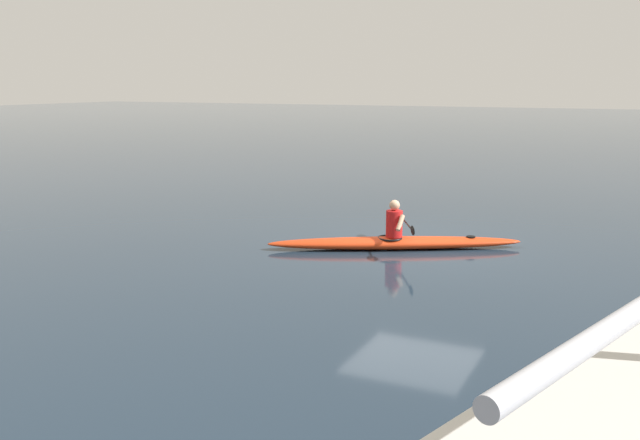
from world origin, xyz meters
TOP-DOWN VIEW (x-y plane):
  - ground_plane at (0.00, 0.00)m, footprint 160.00×160.00m
  - kayak at (0.32, 0.42)m, footprint 4.78×2.93m
  - kayaker at (0.32, 0.42)m, footprint 1.14×2.07m

SIDE VIEW (x-z plane):
  - ground_plane at x=0.00m, z-range 0.00..0.00m
  - kayak at x=0.32m, z-range 0.00..0.24m
  - kayaker at x=0.32m, z-range 0.19..0.94m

